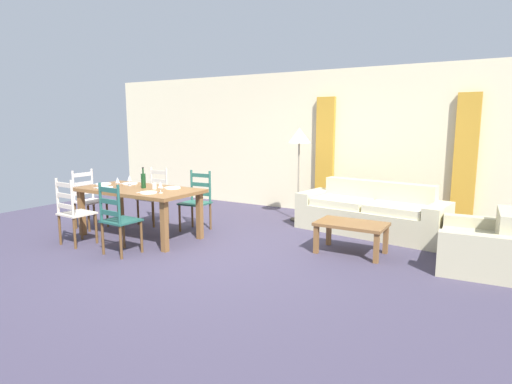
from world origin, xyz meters
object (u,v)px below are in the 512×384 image
at_px(dining_chair_far_right, 197,201).
at_px(dining_chair_near_left, 74,212).
at_px(wine_bottle, 143,180).
at_px(wine_glass_near_left, 118,181).
at_px(wine_glass_far_left, 129,179).
at_px(couch, 371,215).
at_px(dining_chair_near_right, 118,219).
at_px(dining_chair_far_left, 155,196).
at_px(dining_chair_head_west, 88,199).
at_px(standing_lamp, 299,141).
at_px(wine_glass_near_right, 160,185).
at_px(armchair_upholstered, 483,248).
at_px(coffee_cup_primary, 154,186).
at_px(coffee_table, 351,227).
at_px(dining_table, 139,194).

bearing_deg(dining_chair_far_right, dining_chair_near_left, -121.12).
xyz_separation_m(wine_bottle, wine_glass_near_left, (-0.36, -0.18, -0.01)).
distance_m(wine_glass_far_left, couch, 3.84).
bearing_deg(dining_chair_near_right, dining_chair_far_left, 118.70).
bearing_deg(dining_chair_head_west, standing_lamp, 39.18).
relative_size(wine_glass_near_right, armchair_upholstered, 0.13).
xyz_separation_m(dining_chair_head_west, couch, (4.11, 2.06, -0.19)).
xyz_separation_m(coffee_cup_primary, standing_lamp, (1.34, 2.17, 0.62)).
height_order(dining_chair_far_right, armchair_upholstered, dining_chair_far_right).
bearing_deg(wine_glass_near_right, dining_chair_head_west, 175.39).
bearing_deg(coffee_table, wine_glass_near_left, -164.11).
height_order(dining_chair_near_right, armchair_upholstered, dining_chair_near_right).
relative_size(dining_table, wine_bottle, 6.01).
bearing_deg(dining_table, wine_glass_far_left, 159.30).
distance_m(dining_chair_head_west, coffee_table, 4.27).
relative_size(dining_chair_head_west, wine_bottle, 3.04).
distance_m(coffee_table, armchair_upholstered, 1.56).
bearing_deg(couch, standing_lamp, 172.24).
xyz_separation_m(dining_table, dining_chair_far_right, (0.47, 0.79, -0.19)).
xyz_separation_m(dining_chair_far_left, armchair_upholstered, (5.00, 0.32, -0.23)).
relative_size(dining_chair_near_left, standing_lamp, 0.59).
bearing_deg(dining_chair_head_west, dining_chair_near_left, -48.96).
xyz_separation_m(wine_glass_near_left, standing_lamp, (1.91, 2.35, 0.55)).
bearing_deg(coffee_table, dining_chair_near_left, -155.20).
height_order(dining_chair_near_right, wine_bottle, wine_bottle).
distance_m(wine_glass_near_right, couch, 3.28).
bearing_deg(dining_chair_far_left, dining_chair_near_left, -91.66).
height_order(dining_chair_far_right, wine_glass_far_left, dining_chair_far_right).
distance_m(dining_table, wine_glass_near_left, 0.39).
bearing_deg(dining_table, coffee_cup_primary, 13.91).
xyz_separation_m(dining_chair_far_left, wine_glass_near_left, (0.12, -0.89, 0.38)).
bearing_deg(armchair_upholstered, dining_chair_near_left, -159.60).
distance_m(wine_bottle, couch, 3.57).
distance_m(dining_table, dining_chair_near_right, 0.91).
bearing_deg(coffee_cup_primary, dining_chair_far_left, 134.43).
bearing_deg(coffee_table, dining_table, -164.68).
height_order(wine_glass_near_right, coffee_table, wine_glass_near_right).
bearing_deg(dining_table, wine_bottle, 49.04).
height_order(wine_bottle, armchair_upholstered, wine_bottle).
height_order(dining_chair_head_west, coffee_cup_primary, dining_chair_head_west).
bearing_deg(dining_chair_near_right, armchair_upholstered, 24.22).
xyz_separation_m(dining_table, dining_chair_near_right, (0.42, -0.78, -0.19)).
bearing_deg(dining_table, wine_glass_near_right, -14.63).
bearing_deg(dining_chair_head_west, dining_table, 0.68).
xyz_separation_m(dining_chair_far_right, dining_chair_head_west, (-1.63, -0.80, 0.00)).
bearing_deg(couch, armchair_upholstered, -30.83).
distance_m(dining_table, dining_chair_far_left, 0.90).
xyz_separation_m(coffee_cup_primary, couch, (2.70, 1.98, -0.50)).
distance_m(dining_table, coffee_cup_primary, 0.30).
height_order(dining_chair_far_right, coffee_table, dining_chair_far_right).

